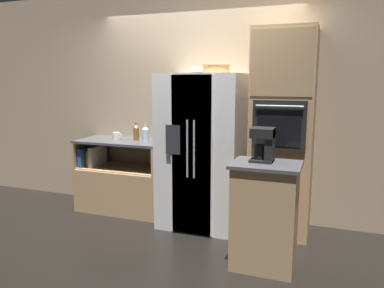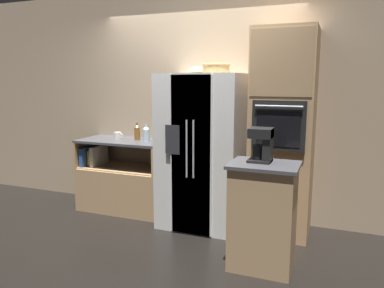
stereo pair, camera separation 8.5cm
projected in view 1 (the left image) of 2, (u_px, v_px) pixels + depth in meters
name	position (u px, v px, depth m)	size (l,w,h in m)	color
ground_plane	(186.00, 221.00, 4.51)	(20.00, 20.00, 0.00)	black
wall_back	(199.00, 103.00, 4.67)	(12.00, 0.06, 2.80)	tan
counter_left	(123.00, 184.00, 4.87)	(1.16, 0.58, 0.93)	tan
refrigerator	(203.00, 151.00, 4.31)	(0.92, 0.79, 1.76)	white
wall_oven	(282.00, 133.00, 4.04)	(0.64, 0.66, 2.22)	tan
island_counter	(265.00, 215.00, 3.35)	(0.60, 0.47, 0.97)	tan
wicker_basket	(216.00, 68.00, 4.03)	(0.31, 0.31, 0.10)	tan
fruit_bowl	(198.00, 70.00, 4.27)	(0.23, 0.23, 0.08)	beige
bottle_tall	(136.00, 132.00, 4.74)	(0.07, 0.07, 0.22)	brown
bottle_short	(145.00, 133.00, 4.66)	(0.09, 0.09, 0.21)	silver
mug	(117.00, 136.00, 4.84)	(0.13, 0.09, 0.09)	silver
coffee_maker	(265.00, 144.00, 3.30)	(0.20, 0.20, 0.30)	black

